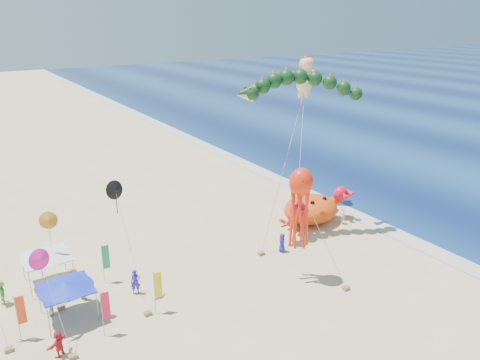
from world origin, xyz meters
name	(u,v)px	position (x,y,z in m)	size (l,w,h in m)	color
ground	(273,255)	(0.00, 0.00, 0.00)	(320.00, 320.00, 0.00)	#D1B784
foam_strip	(373,223)	(12.00, 0.00, 0.01)	(320.00, 320.00, 0.00)	silver
crab_inflatable	(312,208)	(7.11, 3.43, 1.45)	(7.49, 5.11, 3.28)	#EB440C
dragon_kite	(302,90)	(4.52, 2.61, 13.09)	(11.67, 4.13, 14.37)	black
cherub_kite	(305,76)	(9.73, 8.31, 13.33)	(5.86, 6.12, 15.33)	#FFC89B
octopus_kite	(300,202)	(-0.51, -3.78, 6.26)	(3.10, 4.30, 8.82)	#FF2A0D
canopy_blue	(65,285)	(-16.45, 0.49, 2.44)	(3.57, 3.57, 2.71)	gray
canopy_white	(46,254)	(-16.67, 5.56, 2.44)	(3.55, 3.55, 2.71)	gray
feather_flags	(99,289)	(-14.59, -0.45, 2.01)	(8.70, 6.14, 3.20)	gray
beachgoers	(108,291)	(-13.67, 0.79, 0.88)	(30.12, 8.79, 1.90)	silver
small_kites	(50,236)	(-16.80, 1.42, 5.68)	(9.97, 9.78, 8.71)	#C67716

